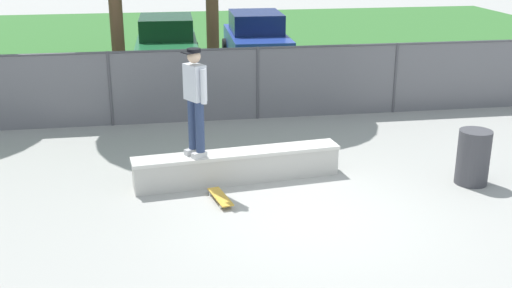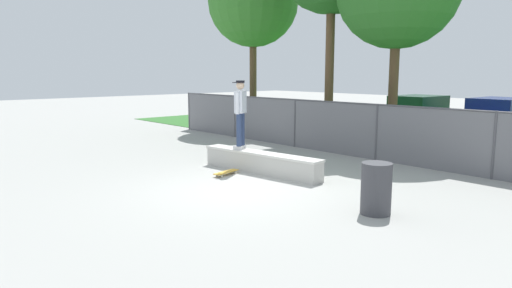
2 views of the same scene
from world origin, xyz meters
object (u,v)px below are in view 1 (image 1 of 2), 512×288
Objects in this scene: concrete_ledge at (238,166)px; skateboarder at (195,97)px; car_green at (167,44)px; car_blue at (256,38)px; trash_bin at (473,157)px; skateboard at (220,197)px.

concrete_ledge is 2.01× the size of skateboarder.
skateboarder reaches higher than car_green.
concrete_ledge is 1.49m from skateboarder.
car_blue is at bearing 75.09° from skateboarder.
car_blue reaches higher than concrete_ledge.
trash_bin is at bearing -64.23° from car_green.
skateboarder reaches higher than concrete_ledge.
concrete_ledge is at bearing -101.19° from car_blue.
skateboard is 0.19× the size of car_green.
concrete_ledge is at bearing 169.18° from trash_bin.
car_green is at bearing 95.62° from concrete_ledge.
trash_bin is (4.72, -0.67, -1.10)m from skateboarder.
skateboarder reaches higher than car_blue.
skateboarder reaches higher than skateboard.
car_green is (-0.22, 9.55, -0.74)m from skateboarder.
car_green is at bearing -168.74° from car_blue.
concrete_ledge is 3.84× the size of trash_bin.
skateboard is at bearing -87.05° from car_green.
skateboarder reaches higher than trash_bin.
car_blue reaches higher than skateboard.
car_blue is at bearing 11.26° from car_green.
car_green is 4.42× the size of trash_bin.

